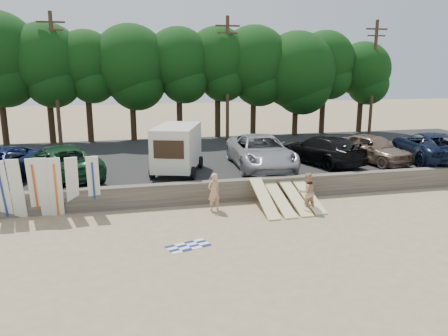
{
  "coord_description": "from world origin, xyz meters",
  "views": [
    {
      "loc": [
        -5.73,
        -15.95,
        6.09
      ],
      "look_at": [
        -1.3,
        3.0,
        1.59
      ],
      "focal_mm": 35.0,
      "sensor_mm": 36.0,
      "label": 1
    }
  ],
  "objects_px": {
    "beachgoer_a": "(214,192)",
    "car_2": "(261,152)",
    "box_trailer": "(177,147)",
    "car_1": "(61,162)",
    "cooler": "(297,197)",
    "car_4": "(373,148)",
    "car_5": "(430,147)",
    "beachgoer_b": "(307,192)",
    "car_3": "(322,150)"
  },
  "relations": [
    {
      "from": "beachgoer_a",
      "to": "car_2",
      "type": "bearing_deg",
      "value": -148.96
    },
    {
      "from": "box_trailer",
      "to": "car_1",
      "type": "relative_size",
      "value": 0.71
    },
    {
      "from": "box_trailer",
      "to": "car_1",
      "type": "bearing_deg",
      "value": -163.57
    },
    {
      "from": "beachgoer_a",
      "to": "cooler",
      "type": "xyz_separation_m",
      "value": [
        4.11,
        0.57,
        -0.68
      ]
    },
    {
      "from": "car_4",
      "to": "car_5",
      "type": "distance_m",
      "value": 3.42
    },
    {
      "from": "box_trailer",
      "to": "beachgoer_b",
      "type": "bearing_deg",
      "value": -28.86
    },
    {
      "from": "car_3",
      "to": "car_5",
      "type": "distance_m",
      "value": 6.48
    },
    {
      "from": "box_trailer",
      "to": "car_3",
      "type": "xyz_separation_m",
      "value": [
        8.3,
        0.39,
        -0.58
      ]
    },
    {
      "from": "box_trailer",
      "to": "beachgoer_b",
      "type": "distance_m",
      "value": 7.37
    },
    {
      "from": "car_4",
      "to": "beachgoer_a",
      "type": "bearing_deg",
      "value": -171.43
    },
    {
      "from": "cooler",
      "to": "car_4",
      "type": "bearing_deg",
      "value": 56.1
    },
    {
      "from": "car_3",
      "to": "beachgoer_a",
      "type": "relative_size",
      "value": 3.35
    },
    {
      "from": "car_2",
      "to": "cooler",
      "type": "xyz_separation_m",
      "value": [
        0.51,
        -4.06,
        -1.42
      ]
    },
    {
      "from": "beachgoer_a",
      "to": "box_trailer",
      "type": "bearing_deg",
      "value": -98.02
    },
    {
      "from": "beachgoer_a",
      "to": "beachgoer_b",
      "type": "height_order",
      "value": "beachgoer_b"
    },
    {
      "from": "box_trailer",
      "to": "cooler",
      "type": "relative_size",
      "value": 11.32
    },
    {
      "from": "car_1",
      "to": "cooler",
      "type": "bearing_deg",
      "value": 138.11
    },
    {
      "from": "car_5",
      "to": "cooler",
      "type": "bearing_deg",
      "value": 34.39
    },
    {
      "from": "car_5",
      "to": "car_4",
      "type": "bearing_deg",
      "value": 5.91
    },
    {
      "from": "car_1",
      "to": "car_4",
      "type": "xyz_separation_m",
      "value": [
        17.1,
        -0.17,
        -0.03
      ]
    },
    {
      "from": "box_trailer",
      "to": "car_5",
      "type": "distance_m",
      "value": 14.73
    },
    {
      "from": "car_2",
      "to": "car_3",
      "type": "relative_size",
      "value": 1.14
    },
    {
      "from": "car_5",
      "to": "beachgoer_a",
      "type": "relative_size",
      "value": 3.72
    },
    {
      "from": "box_trailer",
      "to": "car_4",
      "type": "height_order",
      "value": "box_trailer"
    },
    {
      "from": "car_3",
      "to": "car_5",
      "type": "bearing_deg",
      "value": 154.3
    },
    {
      "from": "car_2",
      "to": "cooler",
      "type": "bearing_deg",
      "value": -79.38
    },
    {
      "from": "car_2",
      "to": "beachgoer_a",
      "type": "xyz_separation_m",
      "value": [
        -3.61,
        -4.63,
        -0.75
      ]
    },
    {
      "from": "car_2",
      "to": "car_5",
      "type": "xyz_separation_m",
      "value": [
        10.09,
        -0.74,
        -0.02
      ]
    },
    {
      "from": "box_trailer",
      "to": "car_2",
      "type": "bearing_deg",
      "value": 21.65
    },
    {
      "from": "car_4",
      "to": "car_5",
      "type": "bearing_deg",
      "value": -24.12
    },
    {
      "from": "box_trailer",
      "to": "car_3",
      "type": "relative_size",
      "value": 0.77
    },
    {
      "from": "car_2",
      "to": "beachgoer_a",
      "type": "height_order",
      "value": "car_2"
    },
    {
      "from": "car_2",
      "to": "cooler",
      "type": "relative_size",
      "value": 16.73
    },
    {
      "from": "car_3",
      "to": "beachgoer_b",
      "type": "relative_size",
      "value": 3.29
    },
    {
      "from": "car_1",
      "to": "beachgoer_a",
      "type": "bearing_deg",
      "value": 124.23
    },
    {
      "from": "car_1",
      "to": "car_2",
      "type": "relative_size",
      "value": 0.95
    },
    {
      "from": "car_4",
      "to": "car_1",
      "type": "bearing_deg",
      "value": 164.74
    },
    {
      "from": "car_3",
      "to": "beachgoer_b",
      "type": "bearing_deg",
      "value": 41.64
    },
    {
      "from": "beachgoer_a",
      "to": "car_4",
      "type": "bearing_deg",
      "value": -177.75
    },
    {
      "from": "box_trailer",
      "to": "car_1",
      "type": "height_order",
      "value": "box_trailer"
    },
    {
      "from": "car_5",
      "to": "beachgoer_b",
      "type": "xyz_separation_m",
      "value": [
        -9.81,
        -4.86,
        -0.71
      ]
    },
    {
      "from": "car_4",
      "to": "beachgoer_b",
      "type": "xyz_separation_m",
      "value": [
        -6.43,
        -5.42,
        -0.67
      ]
    },
    {
      "from": "beachgoer_b",
      "to": "cooler",
      "type": "height_order",
      "value": "beachgoer_b"
    },
    {
      "from": "car_2",
      "to": "car_4",
      "type": "relative_size",
      "value": 1.33
    },
    {
      "from": "car_1",
      "to": "car_3",
      "type": "height_order",
      "value": "car_1"
    },
    {
      "from": "box_trailer",
      "to": "cooler",
      "type": "height_order",
      "value": "box_trailer"
    },
    {
      "from": "car_5",
      "to": "box_trailer",
      "type": "bearing_deg",
      "value": 13.37
    },
    {
      "from": "car_5",
      "to": "beachgoer_a",
      "type": "height_order",
      "value": "car_5"
    },
    {
      "from": "car_3",
      "to": "beachgoer_a",
      "type": "height_order",
      "value": "car_3"
    },
    {
      "from": "car_1",
      "to": "car_4",
      "type": "height_order",
      "value": "car_1"
    }
  ]
}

